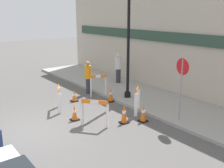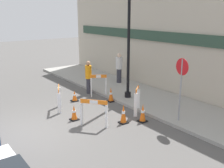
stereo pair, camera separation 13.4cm
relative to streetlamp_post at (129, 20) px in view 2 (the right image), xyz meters
name	(u,v)px [view 2 (the right image)]	position (x,y,z in m)	size (l,w,h in m)	color
ground_plane	(22,134)	(0.61, -5.18, -3.63)	(60.00, 60.00, 0.00)	#565451
sidewalk_slab	(149,99)	(0.61, 0.77, -3.57)	(18.00, 2.89, 0.13)	#9E9B93
storefront_facade	(174,39)	(0.61, 2.28, -0.88)	(18.00, 0.22, 5.50)	#BCB29E
streetlamp_post	(129,20)	(0.00, 0.00, 0.00)	(0.44, 0.44, 5.48)	black
stop_sign	(181,80)	(3.20, -0.26, -1.96)	(0.60, 0.11, 2.30)	gray
barricade_0	(59,97)	(-0.70, -3.13, -3.08)	(0.86, 0.52, 1.00)	white
barricade_1	(94,112)	(1.55, -2.87, -3.08)	(0.86, 0.73, 1.00)	white
barricade_2	(137,100)	(1.55, -0.83, -3.05)	(0.56, 0.64, 1.10)	white
barricade_3	(99,85)	(-1.20, -0.83, -3.05)	(0.51, 0.73, 1.09)	white
traffic_cone_0	(123,114)	(1.96, -1.86, -3.28)	(0.30, 0.30, 0.73)	black
traffic_cone_1	(111,95)	(-0.27, -0.78, -3.30)	(0.30, 0.30, 0.68)	black
traffic_cone_2	(74,113)	(0.62, -3.17, -3.34)	(0.30, 0.30, 0.60)	black
traffic_cone_3	(143,113)	(2.29, -1.20, -3.29)	(0.30, 0.30, 0.69)	black
traffic_cone_4	(75,96)	(-1.31, -2.09, -3.38)	(0.30, 0.30, 0.52)	black
person_worker	(88,76)	(-1.94, -0.93, -2.73)	(0.40, 0.40, 1.65)	#33333D
person_pedestrian	(119,67)	(-2.33, 1.32, -2.62)	(0.49, 0.49, 1.67)	#33333D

